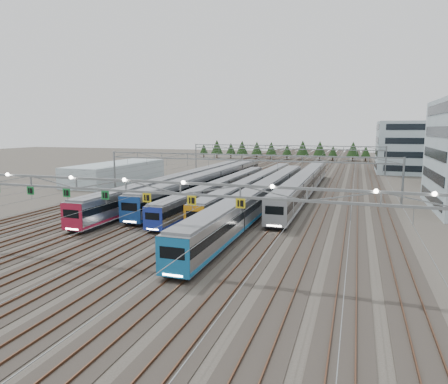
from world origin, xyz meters
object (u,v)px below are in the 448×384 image
(train_f, at_px, (305,183))
(depot_bldg_north, at_px, (418,147))
(gantry_near, at_px, (125,188))
(train_b, at_px, (214,181))
(train_a, at_px, (185,183))
(gantry_far, at_px, (284,150))
(gantry_mid, at_px, (242,162))
(train_d, at_px, (255,185))
(train_e, at_px, (263,195))
(west_shed, at_px, (117,172))
(train_c, at_px, (222,189))

(train_f, xyz_separation_m, depot_bldg_north, (25.64, 48.91, 5.12))
(gantry_near, distance_m, depot_bldg_north, 101.13)
(train_b, bearing_deg, depot_bldg_north, 49.56)
(train_a, xyz_separation_m, gantry_far, (11.25, 46.29, 4.17))
(gantry_near, height_order, gantry_mid, gantry_near)
(train_d, bearing_deg, gantry_far, 92.97)
(train_d, bearing_deg, train_e, -71.13)
(train_f, height_order, gantry_far, gantry_far)
(train_b, height_order, train_e, train_b)
(gantry_near, bearing_deg, train_f, 75.98)
(gantry_far, bearing_deg, train_a, -103.66)
(train_b, xyz_separation_m, gantry_mid, (6.75, -2.82, 4.09))
(train_e, height_order, depot_bldg_north, depot_bldg_north)
(gantry_near, xyz_separation_m, west_shed, (-34.32, 50.59, -4.83))
(train_c, xyz_separation_m, gantry_mid, (2.25, 5.05, 4.45))
(train_f, bearing_deg, gantry_near, -104.02)
(train_f, distance_m, depot_bldg_north, 55.46)
(train_b, bearing_deg, train_d, -7.81)
(train_f, height_order, west_shed, west_shed)
(train_c, distance_m, gantry_near, 35.51)
(train_a, distance_m, gantry_far, 47.82)
(train_a, distance_m, west_shed, 25.94)
(gantry_far, xyz_separation_m, depot_bldg_north, (36.89, 9.03, 1.03))
(gantry_mid, bearing_deg, train_d, 35.15)
(train_d, bearing_deg, train_f, 21.45)
(train_b, xyz_separation_m, train_c, (4.50, -7.87, -0.36))
(train_d, relative_size, train_f, 1.01)
(train_b, bearing_deg, gantry_mid, -22.66)
(gantry_mid, bearing_deg, gantry_near, -90.07)
(train_d, distance_m, gantry_mid, 5.18)
(train_e, distance_m, depot_bldg_north, 72.39)
(train_c, distance_m, gantry_mid, 7.10)
(train_b, relative_size, gantry_near, 1.12)
(train_d, relative_size, west_shed, 2.05)
(train_c, distance_m, gantry_far, 50.30)
(train_d, height_order, train_f, train_f)
(train_b, height_order, depot_bldg_north, depot_bldg_north)
(depot_bldg_north, bearing_deg, gantry_near, -111.42)
(train_e, xyz_separation_m, gantry_near, (-6.80, -28.53, 4.85))
(train_c, xyz_separation_m, train_d, (4.50, 6.63, 0.06))
(gantry_mid, bearing_deg, depot_bldg_north, 55.68)
(train_c, height_order, train_d, train_d)
(train_e, height_order, train_f, train_f)
(train_a, distance_m, gantry_mid, 12.07)
(train_d, bearing_deg, train_c, -124.16)
(train_f, relative_size, depot_bldg_north, 2.76)
(train_c, relative_size, depot_bldg_north, 2.37)
(gantry_mid, bearing_deg, train_f, 24.47)
(train_e, bearing_deg, west_shed, 151.79)
(train_f, bearing_deg, gantry_far, 105.75)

